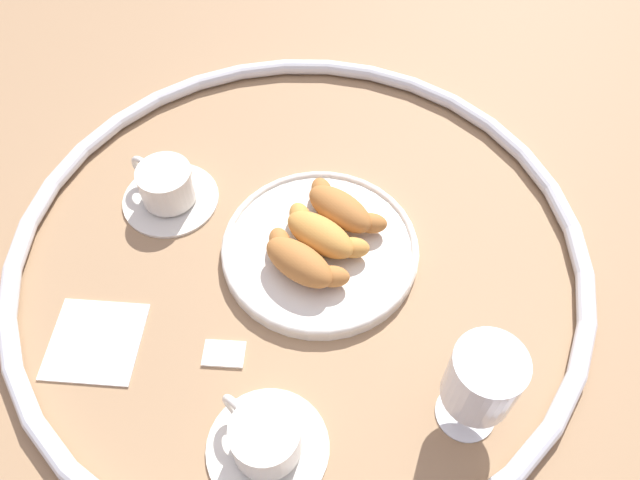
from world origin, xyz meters
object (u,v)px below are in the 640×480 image
object	(u,v)px
croissant_extra	(341,208)
sugar_packet	(224,353)
folded_napkin	(95,341)
pastry_plate	(320,248)
croissant_large	(301,261)
coffee_cup_far	(167,188)
juice_glass_left	(482,381)
coffee_cup_near	(265,440)
croissant_small	(321,234)

from	to	relation	value
croissant_extra	sugar_packet	distance (m)	0.24
croissant_extra	folded_napkin	world-z (taller)	croissant_extra
pastry_plate	croissant_large	world-z (taller)	croissant_large
coffee_cup_far	pastry_plate	bearing A→B (deg)	5.54
croissant_large	juice_glass_left	world-z (taller)	juice_glass_left
coffee_cup_near	coffee_cup_far	bearing A→B (deg)	142.65
croissant_large	coffee_cup_near	world-z (taller)	croissant_large
croissant_extra	sugar_packet	world-z (taller)	croissant_extra
coffee_cup_near	juice_glass_left	bearing A→B (deg)	38.64
pastry_plate	sugar_packet	bearing A→B (deg)	-99.11
folded_napkin	croissant_large	bearing A→B (deg)	48.89
juice_glass_left	sugar_packet	size ratio (longest dim) A/B	2.80
juice_glass_left	coffee_cup_near	bearing A→B (deg)	-141.36
croissant_extra	juice_glass_left	size ratio (longest dim) A/B	0.96
coffee_cup_far	croissant_small	bearing A→B (deg)	6.30
juice_glass_left	croissant_small	bearing A→B (deg)	154.90
juice_glass_left	croissant_extra	bearing A→B (deg)	146.00
coffee_cup_near	juice_glass_left	size ratio (longest dim) A/B	0.97
coffee_cup_near	juice_glass_left	xyz separation A→B (m)	(0.18, 0.14, 0.07)
coffee_cup_far	juice_glass_left	distance (m)	0.50
croissant_large	croissant_extra	size ratio (longest dim) A/B	1.01
juice_glass_left	folded_napkin	world-z (taller)	juice_glass_left
coffee_cup_near	coffee_cup_far	xyz separation A→B (m)	(-0.31, 0.23, 0.00)
croissant_large	folded_napkin	distance (m)	0.27
pastry_plate	sugar_packet	xyz separation A→B (m)	(-0.03, -0.19, -0.01)
juice_glass_left	folded_napkin	distance (m)	0.46
pastry_plate	croissant_small	xyz separation A→B (m)	(0.00, 0.00, 0.03)
coffee_cup_far	croissant_large	bearing A→B (deg)	-6.04
coffee_cup_far	juice_glass_left	world-z (taller)	juice_glass_left
croissant_large	pastry_plate	bearing A→B (deg)	87.58
croissant_small	sugar_packet	size ratio (longest dim) A/B	2.72
coffee_cup_far	croissant_extra	bearing A→B (deg)	17.83
croissant_small	croissant_large	bearing A→B (deg)	-92.77
pastry_plate	coffee_cup_near	size ratio (longest dim) A/B	1.93
croissant_extra	croissant_large	bearing A→B (deg)	-92.94
pastry_plate	croissant_small	size ratio (longest dim) A/B	1.93
croissant_small	coffee_cup_near	xyz separation A→B (m)	(0.07, -0.26, -0.01)
croissant_large	folded_napkin	size ratio (longest dim) A/B	1.23
juice_glass_left	folded_napkin	bearing A→B (deg)	-162.77
pastry_plate	croissant_small	world-z (taller)	croissant_small
pastry_plate	croissant_large	bearing A→B (deg)	-92.42
pastry_plate	coffee_cup_near	world-z (taller)	coffee_cup_near
croissant_large	juice_glass_left	bearing A→B (deg)	-14.94
coffee_cup_far	sugar_packet	size ratio (longest dim) A/B	2.72
croissant_small	juice_glass_left	bearing A→B (deg)	-25.10
coffee_cup_far	folded_napkin	distance (m)	0.23
coffee_cup_near	folded_napkin	bearing A→B (deg)	178.01
sugar_packet	folded_napkin	bearing A→B (deg)	177.46
croissant_large	sugar_packet	distance (m)	0.15
coffee_cup_far	sugar_packet	world-z (taller)	coffee_cup_far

